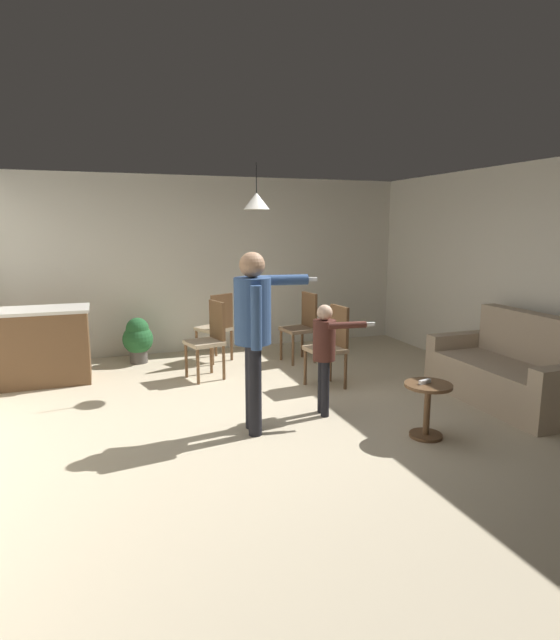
{
  "coord_description": "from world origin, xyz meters",
  "views": [
    {
      "loc": [
        -1.68,
        -4.8,
        1.96
      ],
      "look_at": [
        0.05,
        0.1,
        1.0
      ],
      "focal_mm": 28.85,
      "sensor_mm": 36.0,
      "label": 1
    }
  ],
  "objects": [
    {
      "name": "spare_remote_on_table",
      "position": [
        1.11,
        -0.94,
        0.54
      ],
      "size": [
        0.13,
        0.07,
        0.04
      ],
      "primitive_type": "cube",
      "rotation": [
        0.0,
        0.0,
        1.82
      ],
      "color": "white",
      "rests_on": "side_table_by_couch"
    },
    {
      "name": "side_table_by_couch",
      "position": [
        1.13,
        -0.96,
        0.33
      ],
      "size": [
        0.44,
        0.44,
        0.52
      ],
      "color": "brown",
      "rests_on": "ground"
    },
    {
      "name": "dining_chair_centre_back",
      "position": [
        0.94,
        0.75,
        0.55
      ],
      "size": [
        0.46,
        0.46,
        1.0
      ],
      "rotation": [
        0.0,
        0.0,
        1.67
      ],
      "color": "brown",
      "rests_on": "ground"
    },
    {
      "name": "dining_chair_spare",
      "position": [
        -0.11,
        2.38,
        0.55
      ],
      "size": [
        0.57,
        0.57,
        1.0
      ],
      "rotation": [
        0.0,
        0.0,
        0.48
      ],
      "color": "brown",
      "rests_on": "ground"
    },
    {
      "name": "person_adult",
      "position": [
        -0.34,
        -0.29,
        1.07
      ],
      "size": [
        0.87,
        0.5,
        1.73
      ],
      "rotation": [
        0.0,
        0.0,
        -1.69
      ],
      "color": "black",
      "rests_on": "ground"
    },
    {
      "name": "kitchen_counter",
      "position": [
        -2.45,
        2.08,
        0.48
      ],
      "size": [
        1.26,
        0.66,
        0.95
      ],
      "color": "brown",
      "rests_on": "ground"
    },
    {
      "name": "dining_chair_by_counter",
      "position": [
        -0.38,
        1.6,
        0.55
      ],
      "size": [
        0.51,
        0.51,
        1.0
      ],
      "rotation": [
        0.0,
        0.0,
        1.82
      ],
      "color": "brown",
      "rests_on": "ground"
    },
    {
      "name": "ceiling_light_pendant",
      "position": [
        0.18,
        1.3,
        2.25
      ],
      "size": [
        0.32,
        0.32,
        0.55
      ],
      "color": "silver"
    },
    {
      "name": "potted_plant_by_wall",
      "position": [
        1.79,
        2.48,
        0.35
      ],
      "size": [
        0.41,
        0.41,
        0.63
      ],
      "color": "#B7B2AD",
      "rests_on": "ground"
    },
    {
      "name": "wall_back",
      "position": [
        0.0,
        3.2,
        1.35
      ],
      "size": [
        6.4,
        0.1,
        2.7
      ],
      "primitive_type": "cube",
      "color": "silver",
      "rests_on": "ground"
    },
    {
      "name": "wall_right",
      "position": [
        3.2,
        0.0,
        1.35
      ],
      "size": [
        0.1,
        6.4,
        2.7
      ],
      "primitive_type": "cube",
      "color": "silver",
      "rests_on": "ground"
    },
    {
      "name": "couch_floral",
      "position": [
        2.6,
        -0.43,
        0.33
      ],
      "size": [
        0.85,
        1.8,
        1.0
      ],
      "rotation": [
        0.0,
        0.0,
        1.57
      ],
      "color": "tan",
      "rests_on": "ground"
    },
    {
      "name": "ground",
      "position": [
        0.0,
        0.0,
        0.0
      ],
      "size": [
        7.68,
        7.68,
        0.0
      ],
      "primitive_type": "plane",
      "color": "beige"
    },
    {
      "name": "dining_chair_near_wall",
      "position": [
        1.07,
        1.99,
        0.55
      ],
      "size": [
        0.48,
        0.48,
        1.0
      ],
      "rotation": [
        0.0,
        0.0,
        1.72
      ],
      "color": "brown",
      "rests_on": "ground"
    },
    {
      "name": "person_child",
      "position": [
        0.47,
        -0.1,
        0.73
      ],
      "size": [
        0.59,
        0.39,
        1.17
      ],
      "rotation": [
        0.0,
        0.0,
        -1.7
      ],
      "color": "black",
      "rests_on": "ground"
    },
    {
      "name": "potted_plant_corner",
      "position": [
        -1.21,
        2.68,
        0.36
      ],
      "size": [
        0.43,
        0.43,
        0.66
      ],
      "color": "#4C4742",
      "rests_on": "ground"
    }
  ]
}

